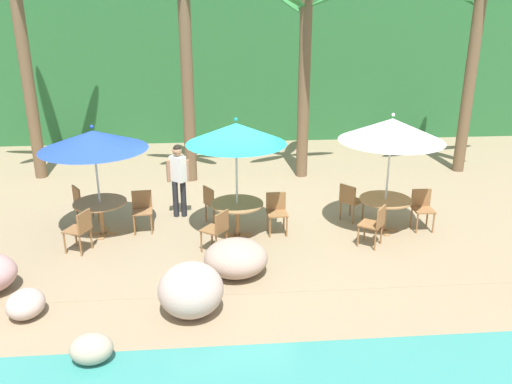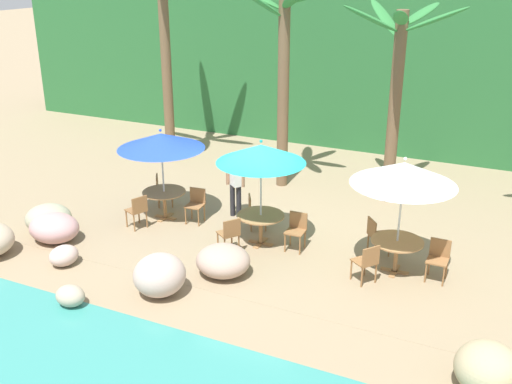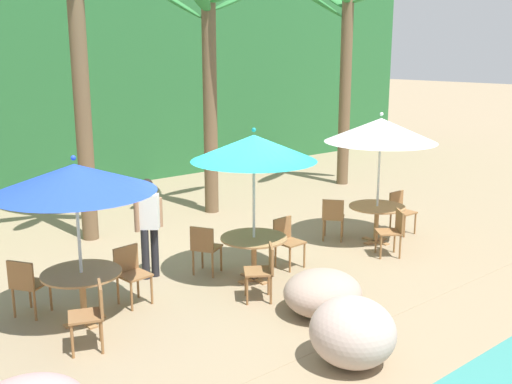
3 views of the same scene
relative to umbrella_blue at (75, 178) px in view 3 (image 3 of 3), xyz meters
name	(u,v)px [view 3 (image 3 of 3)]	position (x,y,z in m)	size (l,w,h in m)	color
ground_plane	(239,278)	(2.69, -0.11, -2.07)	(120.00, 120.00, 0.00)	#937F60
terrace_deck	(239,278)	(2.69, -0.11, -2.06)	(18.00, 5.20, 0.01)	#937F60
foliage_backdrop	(28,78)	(2.69, 8.89, 0.93)	(28.00, 2.40, 6.00)	#286633
rock_seawall	(305,343)	(1.36, -3.01, -1.65)	(15.62, 3.37, 1.02)	#C0A497
umbrella_blue	(75,178)	(0.00, 0.00, 0.00)	(2.17, 2.17, 2.38)	silver
dining_table_blue	(82,281)	(0.00, 0.00, -1.45)	(1.10, 1.10, 0.74)	#A37547
chair_blue_seaward	(130,270)	(0.84, 0.17, -1.55)	(0.46, 0.46, 0.87)	olive
chair_blue_inland	(27,283)	(-0.53, 0.67, -1.55)	(0.59, 0.58, 0.87)	olive
chair_blue_left	(93,311)	(-0.24, -0.82, -1.55)	(0.56, 0.55, 0.87)	olive
umbrella_teal	(254,148)	(2.85, -0.31, 0.15)	(2.03, 2.03, 2.54)	silver
dining_table_teal	(254,244)	(2.85, -0.31, -1.45)	(1.10, 1.10, 0.74)	#A37547
chair_teal_seaward	(286,238)	(3.70, -0.19, -1.55)	(0.43, 0.44, 0.87)	olive
chair_teal_inland	(205,246)	(2.36, 0.39, -1.55)	(0.58, 0.58, 0.87)	olive
chair_teal_left	(264,268)	(2.43, -1.05, -1.55)	(0.59, 0.59, 0.87)	olive
umbrella_white	(381,130)	(6.01, -0.32, 0.17)	(2.16, 2.16, 2.58)	silver
dining_table_white	(377,212)	(6.01, -0.32, -1.45)	(1.10, 1.10, 0.74)	#A37547
chair_white_seaward	(400,209)	(6.86, -0.25, -1.55)	(0.43, 0.44, 0.87)	olive
chair_white_inland	(333,216)	(5.41, 0.29, -1.55)	(0.60, 0.59, 0.87)	olive
chair_white_left	(393,229)	(5.58, -1.06, -1.55)	(0.59, 0.59, 0.87)	olive
palm_tree_second	(78,48)	(1.77, 3.55, 1.70)	(2.89, 2.68, 5.62)	brown
palm_tree_third	(210,61)	(4.89, 3.66, 1.43)	(2.98, 3.24, 5.29)	brown
palm_tree_fourth	(346,49)	(9.57, 3.77, 1.69)	(3.63, 3.61, 5.63)	brown
waiter_in_white	(149,221)	(1.59, 0.88, -1.08)	(0.52, 0.37, 1.70)	#232328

